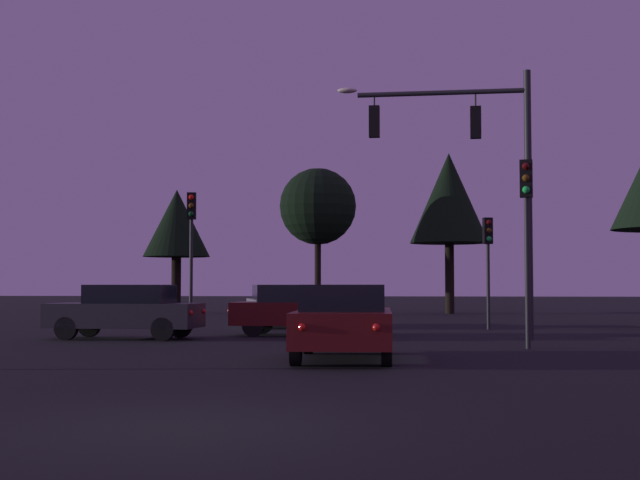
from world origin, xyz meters
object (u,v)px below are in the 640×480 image
tree_behind_sign (449,199)px  tree_center_horizon (318,207)px  traffic_light_corner_left (191,233)px  car_far_lane (276,305)px  traffic_signal_mast_arm (477,158)px  car_crossing_left (126,311)px  car_crossing_right (303,309)px  traffic_light_corner_right (527,215)px  traffic_light_median (488,250)px  tree_left_far (177,224)px  car_nearside_lane (344,320)px

tree_behind_sign → tree_center_horizon: size_ratio=1.15×
traffic_light_corner_left → car_far_lane: 4.47m
tree_behind_sign → tree_center_horizon: tree_behind_sign is taller
traffic_signal_mast_arm → car_crossing_left: traffic_signal_mast_arm is taller
car_crossing_left → traffic_signal_mast_arm: bearing=3.7°
car_crossing_right → traffic_light_corner_right: bearing=-39.2°
traffic_light_median → tree_behind_sign: tree_behind_sign is taller
traffic_light_median → car_crossing_left: bearing=-149.3°
car_crossing_left → tree_center_horizon: (3.31, 19.80, 4.65)m
traffic_signal_mast_arm → tree_left_far: size_ratio=1.13×
tree_behind_sign → car_crossing_right: bearing=-104.2°
traffic_light_median → car_nearside_lane: (-3.97, -12.54, -1.92)m
car_crossing_left → traffic_light_corner_left: bearing=82.3°
traffic_light_median → car_far_lane: 7.85m
traffic_signal_mast_arm → car_crossing_left: bearing=-176.3°
traffic_light_corner_left → tree_behind_sign: tree_behind_sign is taller
traffic_signal_mast_arm → tree_behind_sign: size_ratio=0.88×
traffic_signal_mast_arm → car_nearside_lane: size_ratio=1.65×
car_crossing_right → car_crossing_left: bearing=-155.4°
tree_left_far → car_far_lane: bearing=-61.9°
tree_center_horizon → car_crossing_left: bearing=-99.5°
traffic_signal_mast_arm → tree_left_far: 25.54m
car_nearside_lane → tree_center_horizon: tree_center_horizon is taller
traffic_light_median → car_crossing_right: 7.39m
traffic_light_corner_right → traffic_light_median: size_ratio=1.18×
traffic_light_corner_right → tree_behind_sign: 25.78m
car_far_lane → tree_left_far: 16.59m
traffic_signal_mast_arm → car_crossing_right: size_ratio=1.71×
car_nearside_lane → traffic_light_corner_left: bearing=118.5°
traffic_light_corner_left → tree_left_far: tree_left_far is taller
tree_behind_sign → car_far_lane: bearing=-114.2°
tree_behind_sign → tree_left_far: (-14.49, -1.12, -1.32)m
car_crossing_left → tree_left_far: tree_left_far is taller
car_nearside_lane → car_far_lane: size_ratio=1.01×
traffic_light_corner_right → tree_left_far: (-15.23, 24.48, 1.57)m
traffic_signal_mast_arm → traffic_light_corner_right: 3.94m
traffic_light_corner_left → tree_behind_sign: (9.35, 18.16, 2.83)m
traffic_light_corner_left → tree_center_horizon: bearing=80.0°
tree_behind_sign → tree_left_far: 14.59m
traffic_signal_mast_arm → traffic_light_corner_right: (0.92, -3.34, -1.88)m
traffic_signal_mast_arm → tree_behind_sign: 22.29m
traffic_light_corner_right → tree_center_horizon: size_ratio=0.61×
tree_center_horizon → tree_left_far: bearing=165.7°
traffic_signal_mast_arm → tree_behind_sign: bearing=89.5°
car_crossing_left → tree_center_horizon: size_ratio=0.59×
tree_left_far → traffic_light_corner_left: bearing=-73.2°
car_far_lane → tree_left_far: bearing=118.1°
traffic_light_median → car_far_lane: size_ratio=0.85×
traffic_light_corner_left → tree_behind_sign: 20.62m
traffic_light_corner_left → traffic_signal_mast_arm: bearing=-24.2°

